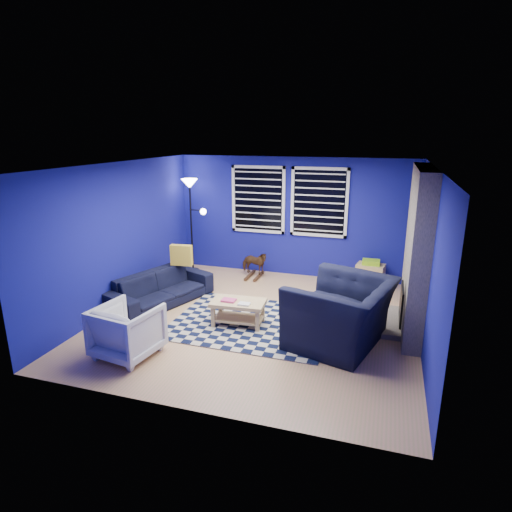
{
  "coord_description": "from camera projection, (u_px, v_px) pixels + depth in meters",
  "views": [
    {
      "loc": [
        1.9,
        -6.18,
        2.97
      ],
      "look_at": [
        -0.12,
        0.3,
        1.0
      ],
      "focal_mm": 30.0,
      "sensor_mm": 36.0,
      "label": 1
    }
  ],
  "objects": [
    {
      "name": "floor",
      "position": [
        258.0,
        320.0,
        7.04
      ],
      "size": [
        5.0,
        5.0,
        0.0
      ],
      "primitive_type": "plane",
      "color": "tan",
      "rests_on": "ground"
    },
    {
      "name": "ceiling",
      "position": [
        258.0,
        165.0,
        6.34
      ],
      "size": [
        5.0,
        5.0,
        0.0
      ],
      "primitive_type": "plane",
      "rotation": [
        3.14,
        0.0,
        0.0
      ],
      "color": "white",
      "rests_on": "wall_back"
    },
    {
      "name": "wall_back",
      "position": [
        293.0,
        218.0,
        8.98
      ],
      "size": [
        5.0,
        0.0,
        5.0
      ],
      "primitive_type": "plane",
      "rotation": [
        1.57,
        0.0,
        0.0
      ],
      "color": "navy",
      "rests_on": "floor"
    },
    {
      "name": "wall_left",
      "position": [
        120.0,
        236.0,
        7.4
      ],
      "size": [
        0.0,
        5.0,
        5.0
      ],
      "primitive_type": "plane",
      "rotation": [
        1.57,
        0.0,
        1.57
      ],
      "color": "navy",
      "rests_on": "floor"
    },
    {
      "name": "wall_right",
      "position": [
        428.0,
        260.0,
        5.98
      ],
      "size": [
        0.0,
        5.0,
        5.0
      ],
      "primitive_type": "plane",
      "rotation": [
        1.57,
        0.0,
        -1.57
      ],
      "color": "navy",
      "rests_on": "floor"
    },
    {
      "name": "fireplace",
      "position": [
        416.0,
        254.0,
        6.49
      ],
      "size": [
        0.65,
        2.0,
        2.5
      ],
      "color": "gray",
      "rests_on": "floor"
    },
    {
      "name": "window_left",
      "position": [
        258.0,
        200.0,
        9.06
      ],
      "size": [
        1.17,
        0.06,
        1.42
      ],
      "color": "black",
      "rests_on": "wall_back"
    },
    {
      "name": "window_right",
      "position": [
        319.0,
        202.0,
        8.69
      ],
      "size": [
        1.17,
        0.06,
        1.42
      ],
      "color": "black",
      "rests_on": "wall_back"
    },
    {
      "name": "tv",
      "position": [
        418.0,
        222.0,
        7.78
      ],
      "size": [
        0.07,
        1.0,
        0.58
      ],
      "color": "black",
      "rests_on": "wall_right"
    },
    {
      "name": "rug",
      "position": [
        252.0,
        322.0,
        6.93
      ],
      "size": [
        2.52,
        2.03,
        0.02
      ],
      "primitive_type": "cube",
      "rotation": [
        0.0,
        0.0,
        -0.01
      ],
      "color": "black",
      "rests_on": "floor"
    },
    {
      "name": "sofa",
      "position": [
        161.0,
        288.0,
        7.64
      ],
      "size": [
        2.11,
        1.38,
        0.57
      ],
      "primitive_type": "imported",
      "rotation": [
        0.0,
        0.0,
        1.23
      ],
      "color": "black",
      "rests_on": "floor"
    },
    {
      "name": "armchair_big",
      "position": [
        341.0,
        313.0,
        6.15
      ],
      "size": [
        1.75,
        1.63,
        0.95
      ],
      "primitive_type": "imported",
      "rotation": [
        0.0,
        0.0,
        -1.85
      ],
      "color": "black",
      "rests_on": "floor"
    },
    {
      "name": "armchair_bent",
      "position": [
        127.0,
        331.0,
        5.84
      ],
      "size": [
        0.89,
        0.91,
        0.73
      ],
      "primitive_type": "imported",
      "rotation": [
        0.0,
        0.0,
        2.99
      ],
      "color": "gray",
      "rests_on": "floor"
    },
    {
      "name": "rocking_horse",
      "position": [
        254.0,
        263.0,
        9.03
      ],
      "size": [
        0.31,
        0.61,
        0.5
      ],
      "primitive_type": "imported",
      "rotation": [
        0.0,
        0.0,
        1.5
      ],
      "color": "#442416",
      "rests_on": "floor"
    },
    {
      "name": "coffee_table",
      "position": [
        238.0,
        308.0,
        6.79
      ],
      "size": [
        0.88,
        0.55,
        0.43
      ],
      "rotation": [
        0.0,
        0.0,
        0.07
      ],
      "color": "tan",
      "rests_on": "rug"
    },
    {
      "name": "cabinet",
      "position": [
        370.0,
        274.0,
        8.56
      ],
      "size": [
        0.59,
        0.44,
        0.54
      ],
      "rotation": [
        0.0,
        0.0,
        -0.16
      ],
      "color": "tan",
      "rests_on": "floor"
    },
    {
      "name": "floor_lamp",
      "position": [
        191.0,
        196.0,
        9.08
      ],
      "size": [
        0.55,
        0.34,
        2.03
      ],
      "color": "black",
      "rests_on": "floor"
    },
    {
      "name": "throw_pillow",
      "position": [
        181.0,
        255.0,
        7.98
      ],
      "size": [
        0.42,
        0.16,
        0.39
      ],
      "primitive_type": "cube",
      "rotation": [
        0.0,
        0.0,
        0.11
      ],
      "color": "gold",
      "rests_on": "sofa"
    }
  ]
}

